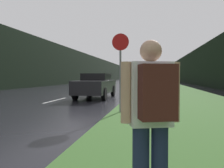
{
  "coord_description": "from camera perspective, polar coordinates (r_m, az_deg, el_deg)",
  "views": [
    {
      "loc": [
        5.12,
        1.72,
        1.3
      ],
      "look_at": [
        2.76,
        15.97,
        0.83
      ],
      "focal_mm": 38.0,
      "sensor_mm": 36.0,
      "label": 1
    }
  ],
  "objects": [
    {
      "name": "lane_stripe_f",
      "position": [
        33.53,
        0.62,
        -0.37
      ],
      "size": [
        0.12,
        3.0,
        0.01
      ],
      "primitive_type": "cube",
      "color": "silver",
      "rests_on": "ground_plane"
    },
    {
      "name": "car_passing_near",
      "position": [
        14.32,
        -3.87,
        -0.29
      ],
      "size": [
        1.82,
        4.75,
        1.47
      ],
      "rotation": [
        0.0,
        0.0,
        3.14
      ],
      "color": "black",
      "rests_on": "ground_plane"
    },
    {
      "name": "lane_stripe_e",
      "position": [
        26.64,
        -1.68,
        -0.94
      ],
      "size": [
        0.12,
        3.0,
        0.01
      ],
      "primitive_type": "cube",
      "color": "silver",
      "rests_on": "ground_plane"
    },
    {
      "name": "grass_verge",
      "position": [
        38.33,
        11.71,
        -0.12
      ],
      "size": [
        6.0,
        240.0,
        0.02
      ],
      "primitive_type": "cube",
      "color": "#386028",
      "rests_on": "ground_plane"
    },
    {
      "name": "treeline_near_side",
      "position": [
        48.88,
        18.32,
        3.38
      ],
      "size": [
        2.0,
        140.0,
        5.38
      ],
      "primitive_type": "cube",
      "color": "black",
      "rests_on": "ground_plane"
    },
    {
      "name": "hitchhiker_with_backpack",
      "position": [
        2.24,
        9.53,
        -7.27
      ],
      "size": [
        0.55,
        0.48,
        1.64
      ],
      "rotation": [
        0.0,
        0.0,
        0.3
      ],
      "color": "#1E2847",
      "rests_on": "ground_plane"
    },
    {
      "name": "lane_stripe_c",
      "position": [
        13.21,
        -13.47,
        -3.83
      ],
      "size": [
        0.12,
        3.0,
        0.01
      ],
      "primitive_type": "cube",
      "color": "silver",
      "rests_on": "ground_plane"
    },
    {
      "name": "stop_sign",
      "position": [
        8.5,
        2.04,
        4.42
      ],
      "size": [
        0.61,
        0.07,
        2.83
      ],
      "color": "slate",
      "rests_on": "ground_plane"
    },
    {
      "name": "lane_stripe_d",
      "position": [
        19.83,
        -5.58,
        -1.91
      ],
      "size": [
        0.12,
        3.0,
        0.01
      ],
      "primitive_type": "cube",
      "color": "silver",
      "rests_on": "ground_plane"
    },
    {
      "name": "treeline_far_side",
      "position": [
        50.52,
        -7.62,
        3.86
      ],
      "size": [
        2.0,
        140.0,
        6.18
      ],
      "primitive_type": "cube",
      "color": "black",
      "rests_on": "ground_plane"
    }
  ]
}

